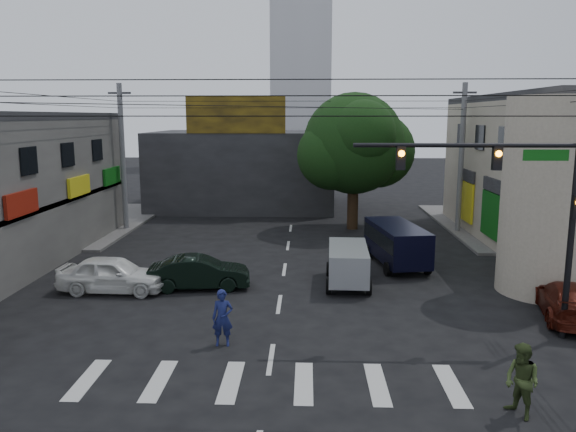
# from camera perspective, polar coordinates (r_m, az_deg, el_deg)

# --- Properties ---
(ground) EXTENTS (160.00, 160.00, 0.00)m
(ground) POSITION_cam_1_polar(r_m,az_deg,el_deg) (20.16, -1.19, -10.81)
(ground) COLOR black
(ground) RESTS_ON ground
(sidewalk_far_left) EXTENTS (16.00, 16.00, 0.15)m
(sidewalk_far_left) POSITION_cam_1_polar(r_m,az_deg,el_deg) (42.06, -25.01, -0.60)
(sidewalk_far_left) COLOR #514F4C
(sidewalk_far_left) RESTS_ON ground
(sidewalk_far_right) EXTENTS (16.00, 16.00, 0.15)m
(sidewalk_far_right) POSITION_cam_1_polar(r_m,az_deg,el_deg) (41.14, 26.26, -0.92)
(sidewalk_far_right) COLOR #514F4C
(sidewalk_far_right) RESTS_ON ground
(corner_column) EXTENTS (4.00, 4.00, 8.00)m
(corner_column) POSITION_cam_1_polar(r_m,az_deg,el_deg) (25.08, 25.32, 1.81)
(corner_column) COLOR gray
(corner_column) RESTS_ON ground
(building_far) EXTENTS (14.00, 10.00, 6.00)m
(building_far) POSITION_cam_1_polar(r_m,az_deg,el_deg) (45.29, -4.46, 4.76)
(building_far) COLOR #232326
(building_far) RESTS_ON ground
(billboard) EXTENTS (7.00, 0.30, 2.60)m
(billboard) POSITION_cam_1_polar(r_m,az_deg,el_deg) (40.23, -5.34, 10.21)
(billboard) COLOR olive
(billboard) RESTS_ON building_far
(tower_distant) EXTENTS (9.00, 9.00, 44.00)m
(tower_distant) POSITION_cam_1_polar(r_m,az_deg,el_deg) (90.04, 1.35, 19.57)
(tower_distant) COLOR silver
(tower_distant) RESTS_ON ground
(street_tree) EXTENTS (6.40, 6.40, 8.70)m
(street_tree) POSITION_cam_1_polar(r_m,az_deg,el_deg) (35.97, 6.72, 7.29)
(street_tree) COLOR black
(street_tree) RESTS_ON ground
(traffic_gantry) EXTENTS (7.10, 0.35, 7.20)m
(traffic_gantry) POSITION_cam_1_polar(r_m,az_deg,el_deg) (19.19, 22.62, 2.24)
(traffic_gantry) COLOR black
(traffic_gantry) RESTS_ON ground
(utility_pole_far_left) EXTENTS (0.32, 0.32, 9.20)m
(utility_pole_far_left) POSITION_cam_1_polar(r_m,az_deg,el_deg) (36.77, -16.44, 5.64)
(utility_pole_far_left) COLOR #59595B
(utility_pole_far_left) RESTS_ON ground
(utility_pole_far_right) EXTENTS (0.32, 0.32, 9.20)m
(utility_pole_far_right) POSITION_cam_1_polar(r_m,az_deg,el_deg) (36.16, 17.19, 5.54)
(utility_pole_far_right) COLOR #59595B
(utility_pole_far_right) RESTS_ON ground
(dark_sedan) EXTENTS (2.48, 4.57, 1.39)m
(dark_sedan) POSITION_cam_1_polar(r_m,az_deg,el_deg) (24.07, -8.98, -5.70)
(dark_sedan) COLOR black
(dark_sedan) RESTS_ON ground
(white_compact) EXTENTS (2.11, 4.57, 1.51)m
(white_compact) POSITION_cam_1_polar(r_m,az_deg,el_deg) (24.43, -17.38, -5.66)
(white_compact) COLOR white
(white_compact) RESTS_ON ground
(maroon_sedan) EXTENTS (3.97, 5.53, 1.36)m
(maroon_sedan) POSITION_cam_1_polar(r_m,az_deg,el_deg) (22.74, 26.66, -7.66)
(maroon_sedan) COLOR #411109
(maroon_sedan) RESTS_ON ground
(silver_minivan) EXTENTS (4.03, 1.95, 1.68)m
(silver_minivan) POSITION_cam_1_polar(r_m,az_deg,el_deg) (24.38, 6.10, -5.07)
(silver_minivan) COLOR #999CA0
(silver_minivan) RESTS_ON ground
(navy_van) EXTENTS (5.61, 3.49, 2.00)m
(navy_van) POSITION_cam_1_polar(r_m,az_deg,el_deg) (27.83, 10.96, -2.95)
(navy_van) COLOR black
(navy_van) RESTS_ON ground
(traffic_officer) EXTENTS (0.72, 0.52, 1.83)m
(traffic_officer) POSITION_cam_1_polar(r_m,az_deg,el_deg) (18.14, -6.66, -10.24)
(traffic_officer) COLOR #151B4C
(traffic_officer) RESTS_ON ground
(pedestrian_olive) EXTENTS (1.47, 1.44, 1.85)m
(pedestrian_olive) POSITION_cam_1_polar(r_m,az_deg,el_deg) (15.12, 22.68, -15.22)
(pedestrian_olive) COLOR #33421E
(pedestrian_olive) RESTS_ON ground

